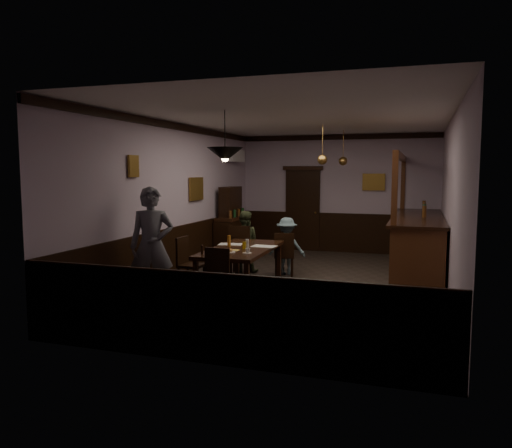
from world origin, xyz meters
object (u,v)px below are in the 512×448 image
at_px(soda_can, 244,245).
at_px(sideboard, 232,230).
at_px(person_seated_right, 287,246).
at_px(chair_far_right, 284,253).
at_px(chair_side, 188,261).
at_px(pendant_brass_far, 343,161).
at_px(bar_counter, 418,242).
at_px(dining_table, 241,251).
at_px(coffee_cup, 248,250).
at_px(pendant_brass_mid, 322,160).
at_px(pendant_iron, 225,155).
at_px(chair_far_left, 240,248).
at_px(person_standing, 152,246).
at_px(person_seated_left, 244,241).
at_px(chair_near, 214,277).

xyz_separation_m(soda_can, sideboard, (-1.40, 3.08, -0.13)).
height_order(person_seated_right, soda_can, person_seated_right).
distance_m(chair_far_right, chair_side, 2.02).
bearing_deg(pendant_brass_far, bar_counter, -25.40).
bearing_deg(bar_counter, dining_table, -136.57).
relative_size(chair_side, coffee_cup, 11.55).
distance_m(pendant_brass_mid, pendant_brass_far, 1.48).
bearing_deg(pendant_brass_mid, chair_side, -129.91).
distance_m(dining_table, pendant_brass_mid, 2.81).
distance_m(coffee_cup, pendant_iron, 1.57).
bearing_deg(chair_far_left, sideboard, -73.81).
xyz_separation_m(person_standing, person_seated_left, (0.51, 2.82, -0.29)).
relative_size(person_standing, pendant_brass_far, 2.26).
xyz_separation_m(dining_table, pendant_iron, (0.03, -0.80, 1.64)).
distance_m(chair_near, pendant_iron, 1.89).
distance_m(chair_far_left, bar_counter, 3.68).
bearing_deg(dining_table, soda_can, -50.42).
bearing_deg(pendant_brass_mid, pendant_brass_far, 82.26).
height_order(person_seated_left, pendant_brass_mid, pendant_brass_mid).
distance_m(chair_near, sideboard, 4.51).
distance_m(person_seated_left, pendant_iron, 2.93).
xyz_separation_m(chair_far_right, pendant_brass_mid, (0.58, 0.78, 1.82)).
height_order(chair_far_left, chair_near, chair_far_left).
xyz_separation_m(person_seated_left, pendant_iron, (0.53, -2.33, 1.69)).
bearing_deg(pendant_brass_far, dining_table, -108.70).
bearing_deg(person_seated_left, bar_counter, -170.94).
xyz_separation_m(chair_far_right, sideboard, (-1.73, 1.68, 0.20)).
relative_size(sideboard, pendant_iron, 2.17).
relative_size(person_seated_left, pendant_brass_far, 1.56).
height_order(dining_table, sideboard, sideboard).
height_order(coffee_cup, pendant_brass_far, pendant_brass_far).
height_order(pendant_iron, pendant_brass_mid, same).
bearing_deg(person_seated_left, pendant_brass_mid, -170.84).
relative_size(person_seated_left, sideboard, 0.74).
bearing_deg(coffee_cup, person_seated_right, 85.54).
xyz_separation_m(chair_near, bar_counter, (2.84, 4.06, 0.10)).
height_order(sideboard, pendant_iron, pendant_iron).
xyz_separation_m(person_standing, bar_counter, (3.90, 4.02, -0.31)).
bearing_deg(pendant_brass_far, pendant_iron, -105.11).
height_order(chair_far_right, pendant_iron, pendant_iron).
bearing_deg(person_standing, person_seated_left, 55.46).
height_order(coffee_cup, bar_counter, bar_counter).
height_order(sideboard, pendant_brass_mid, pendant_brass_mid).
xyz_separation_m(coffee_cup, soda_can, (-0.21, 0.43, 0.01)).
distance_m(chair_far_right, pendant_brass_far, 2.99).
distance_m(chair_side, sideboard, 3.22).
height_order(chair_far_right, pendant_brass_far, pendant_brass_far).
distance_m(chair_far_right, pendant_brass_mid, 2.06).
bearing_deg(coffee_cup, chair_far_left, 111.79).
relative_size(dining_table, chair_side, 2.42).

